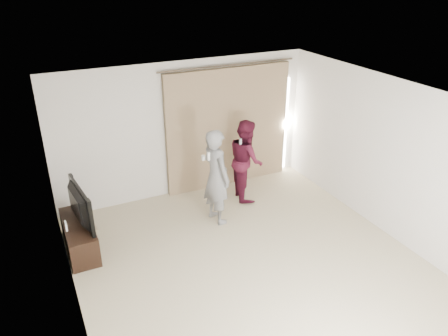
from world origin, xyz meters
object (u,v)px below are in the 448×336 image
Objects in this scene: tv at (74,206)px; person_man at (216,177)px; tv_console at (79,236)px; person_woman at (246,160)px.

person_man reaches higher than tv.
tv_console is 2.42m from person_man.
person_man is (2.33, -0.15, 0.07)m from tv.
person_man is 1.03m from person_woman.
tv is at bearing 176.38° from person_man.
tv is (0.00, 0.00, 0.55)m from tv_console.
tv is 2.34m from person_man.
person_woman is (0.87, 0.54, -0.07)m from person_man.
person_woman is (3.20, 0.39, -0.00)m from tv.
tv_console is at bearing -173.03° from person_woman.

